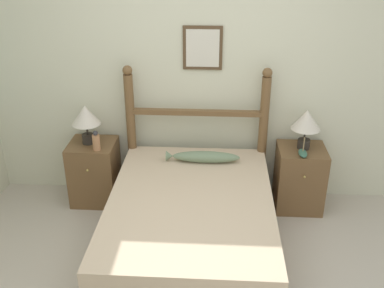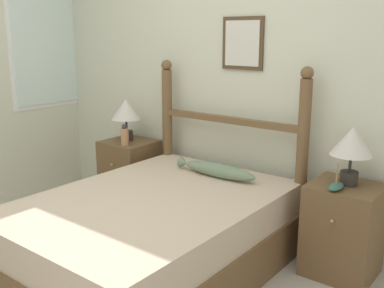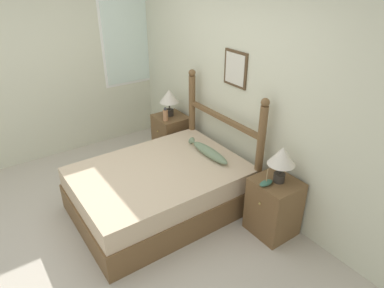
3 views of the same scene
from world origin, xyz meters
The scene contains 12 objects.
ground_plane centered at (0.00, 0.00, 0.00)m, with size 16.00×16.00×0.00m, color #B7AD9E.
wall_back centered at (0.00, 1.73, 1.28)m, with size 6.40×0.08×2.55m.
wall_left centered at (-2.13, 0.03, 1.28)m, with size 0.08×6.40×2.55m.
bed centered at (0.00, 0.65, 0.28)m, with size 1.40×1.93×0.56m.
headboard centered at (0.00, 1.57, 0.75)m, with size 1.41×0.09×1.42m.
nightstand_left centered at (-1.04, 1.45, 0.32)m, with size 0.46×0.45×0.65m.
nightstand_right centered at (1.04, 1.45, 0.32)m, with size 0.46×0.45×0.65m.
table_lamp_left centered at (-1.07, 1.46, 0.93)m, with size 0.28×0.28×0.40m.
table_lamp_right centered at (1.05, 1.47, 0.93)m, with size 0.28×0.28×0.40m.
bottle centered at (-0.95, 1.32, 0.74)m, with size 0.07×0.07×0.20m.
model_boat centered at (1.02, 1.32, 0.67)m, with size 0.08×0.17×0.19m.
fish_pillow centered at (0.08, 1.30, 0.61)m, with size 0.70×0.13×0.11m.
Camera 3 is at (2.93, -0.94, 2.63)m, focal length 32.00 mm.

